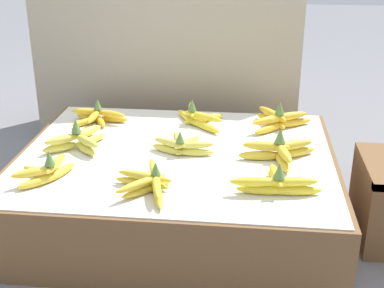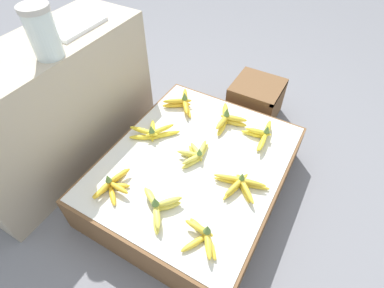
{
  "view_description": "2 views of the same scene",
  "coord_description": "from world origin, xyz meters",
  "px_view_note": "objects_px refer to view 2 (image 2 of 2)",
  "views": [
    {
      "loc": [
        0.23,
        -1.57,
        0.94
      ],
      "look_at": [
        0.05,
        0.02,
        0.26
      ],
      "focal_mm": 50.0,
      "sensor_mm": 36.0,
      "label": 1
    },
    {
      "loc": [
        -0.84,
        -0.46,
        1.38
      ],
      "look_at": [
        0.01,
        0.02,
        0.33
      ],
      "focal_mm": 28.0,
      "sensor_mm": 36.0,
      "label": 2
    }
  ],
  "objects_px": {
    "banana_bunch_middle_left": "(159,206)",
    "wooden_crate": "(256,100)",
    "banana_bunch_back_midright": "(183,102)",
    "banana_bunch_back_left": "(113,185)",
    "banana_bunch_middle_midleft": "(195,154)",
    "banana_bunch_middle_midright": "(227,118)",
    "banana_bunch_front_midright": "(262,134)",
    "banana_bunch_front_left": "(203,237)",
    "foam_tray_white": "(77,26)",
    "banana_bunch_back_midleft": "(153,132)",
    "glass_jar": "(42,32)",
    "banana_bunch_front_midleft": "(240,184)"
  },
  "relations": [
    {
      "from": "banana_bunch_front_left",
      "to": "banana_bunch_front_midleft",
      "type": "xyz_separation_m",
      "value": [
        0.31,
        -0.03,
        -0.0
      ]
    },
    {
      "from": "banana_bunch_middle_left",
      "to": "wooden_crate",
      "type": "bearing_deg",
      "value": -2.81
    },
    {
      "from": "banana_bunch_front_left",
      "to": "glass_jar",
      "type": "relative_size",
      "value": 0.87
    },
    {
      "from": "banana_bunch_back_left",
      "to": "glass_jar",
      "type": "xyz_separation_m",
      "value": [
        0.2,
        0.4,
        0.55
      ]
    },
    {
      "from": "banana_bunch_middle_midright",
      "to": "foam_tray_white",
      "type": "relative_size",
      "value": 0.88
    },
    {
      "from": "banana_bunch_front_midleft",
      "to": "glass_jar",
      "type": "bearing_deg",
      "value": 96.12
    },
    {
      "from": "banana_bunch_middle_midleft",
      "to": "foam_tray_white",
      "type": "relative_size",
      "value": 0.75
    },
    {
      "from": "wooden_crate",
      "to": "banana_bunch_back_left",
      "type": "xyz_separation_m",
      "value": [
        -1.06,
        0.3,
        0.13
      ]
    },
    {
      "from": "banana_bunch_front_midright",
      "to": "foam_tray_white",
      "type": "xyz_separation_m",
      "value": [
        -0.2,
        0.97,
        0.45
      ]
    },
    {
      "from": "banana_bunch_middle_left",
      "to": "banana_bunch_back_midleft",
      "type": "distance_m",
      "value": 0.46
    },
    {
      "from": "wooden_crate",
      "to": "foam_tray_white",
      "type": "bearing_deg",
      "value": 128.15
    },
    {
      "from": "banana_bunch_back_midleft",
      "to": "foam_tray_white",
      "type": "relative_size",
      "value": 0.87
    },
    {
      "from": "foam_tray_white",
      "to": "banana_bunch_middle_midright",
      "type": "bearing_deg",
      "value": -73.97
    },
    {
      "from": "banana_bunch_middle_left",
      "to": "banana_bunch_front_left",
      "type": "bearing_deg",
      "value": -96.66
    },
    {
      "from": "banana_bunch_front_left",
      "to": "banana_bunch_front_midleft",
      "type": "height_order",
      "value": "banana_bunch_front_left"
    },
    {
      "from": "banana_bunch_front_left",
      "to": "banana_bunch_middle_midright",
      "type": "height_order",
      "value": "banana_bunch_middle_midright"
    },
    {
      "from": "glass_jar",
      "to": "foam_tray_white",
      "type": "distance_m",
      "value": 0.28
    },
    {
      "from": "banana_bunch_back_left",
      "to": "foam_tray_white",
      "type": "height_order",
      "value": "foam_tray_white"
    },
    {
      "from": "foam_tray_white",
      "to": "glass_jar",
      "type": "bearing_deg",
      "value": -159.44
    },
    {
      "from": "banana_bunch_middle_midright",
      "to": "banana_bunch_back_midright",
      "type": "distance_m",
      "value": 0.29
    },
    {
      "from": "banana_bunch_middle_left",
      "to": "banana_bunch_back_midright",
      "type": "xyz_separation_m",
      "value": [
        0.66,
        0.27,
        -0.0
      ]
    },
    {
      "from": "banana_bunch_front_midright",
      "to": "banana_bunch_middle_midright",
      "type": "height_order",
      "value": "banana_bunch_middle_midright"
    },
    {
      "from": "banana_bunch_back_left",
      "to": "glass_jar",
      "type": "relative_size",
      "value": 1.0
    },
    {
      "from": "wooden_crate",
      "to": "foam_tray_white",
      "type": "xyz_separation_m",
      "value": [
        -0.62,
        0.79,
        0.58
      ]
    },
    {
      "from": "banana_bunch_front_midleft",
      "to": "banana_bunch_back_left",
      "type": "distance_m",
      "value": 0.58
    },
    {
      "from": "banana_bunch_back_midleft",
      "to": "banana_bunch_back_midright",
      "type": "relative_size",
      "value": 1.08
    },
    {
      "from": "banana_bunch_front_midleft",
      "to": "glass_jar",
      "type": "xyz_separation_m",
      "value": [
        -0.1,
        0.9,
        0.55
      ]
    },
    {
      "from": "foam_tray_white",
      "to": "banana_bunch_middle_midleft",
      "type": "bearing_deg",
      "value": -97.53
    },
    {
      "from": "banana_bunch_middle_midleft",
      "to": "banana_bunch_middle_midright",
      "type": "xyz_separation_m",
      "value": [
        0.31,
        -0.03,
        0.01
      ]
    },
    {
      "from": "banana_bunch_back_left",
      "to": "banana_bunch_back_midright",
      "type": "xyz_separation_m",
      "value": [
        0.67,
        0.03,
        0.01
      ]
    },
    {
      "from": "banana_bunch_front_midleft",
      "to": "banana_bunch_front_left",
      "type": "bearing_deg",
      "value": 174.89
    },
    {
      "from": "banana_bunch_back_midright",
      "to": "foam_tray_white",
      "type": "xyz_separation_m",
      "value": [
        -0.22,
        0.46,
        0.44
      ]
    },
    {
      "from": "banana_bunch_front_left",
      "to": "banana_bunch_front_midright",
      "type": "xyz_separation_m",
      "value": [
        0.66,
        -0.0,
        0.0
      ]
    },
    {
      "from": "banana_bunch_front_left",
      "to": "wooden_crate",
      "type": "bearing_deg",
      "value": 9.32
    },
    {
      "from": "banana_bunch_middle_midleft",
      "to": "banana_bunch_middle_left",
      "type": "bearing_deg",
      "value": -178.32
    },
    {
      "from": "banana_bunch_front_midright",
      "to": "wooden_crate",
      "type": "bearing_deg",
      "value": 23.2
    },
    {
      "from": "banana_bunch_middle_midright",
      "to": "banana_bunch_back_midleft",
      "type": "height_order",
      "value": "banana_bunch_middle_midright"
    },
    {
      "from": "banana_bunch_back_midleft",
      "to": "glass_jar",
      "type": "xyz_separation_m",
      "value": [
        -0.18,
        0.36,
        0.55
      ]
    },
    {
      "from": "banana_bunch_middle_midright",
      "to": "banana_bunch_front_left",
      "type": "bearing_deg",
      "value": -162.81
    },
    {
      "from": "banana_bunch_middle_midright",
      "to": "banana_bunch_middle_left",
      "type": "bearing_deg",
      "value": 178.35
    },
    {
      "from": "banana_bunch_middle_midright",
      "to": "banana_bunch_back_midright",
      "type": "xyz_separation_m",
      "value": [
        0.0,
        0.29,
        -0.0
      ]
    },
    {
      "from": "banana_bunch_front_midright",
      "to": "banana_bunch_middle_midleft",
      "type": "bearing_deg",
      "value": 140.43
    },
    {
      "from": "glass_jar",
      "to": "banana_bunch_middle_midright",
      "type": "bearing_deg",
      "value": -54.79
    },
    {
      "from": "banana_bunch_front_left",
      "to": "banana_bunch_front_midleft",
      "type": "distance_m",
      "value": 0.31
    },
    {
      "from": "wooden_crate",
      "to": "banana_bunch_back_midright",
      "type": "xyz_separation_m",
      "value": [
        -0.4,
        0.32,
        0.13
      ]
    },
    {
      "from": "banana_bunch_front_left",
      "to": "banana_bunch_back_left",
      "type": "height_order",
      "value": "banana_bunch_front_left"
    },
    {
      "from": "banana_bunch_back_midright",
      "to": "banana_bunch_back_left",
      "type": "bearing_deg",
      "value": -177.81
    },
    {
      "from": "banana_bunch_back_midright",
      "to": "glass_jar",
      "type": "distance_m",
      "value": 0.81
    },
    {
      "from": "glass_jar",
      "to": "banana_bunch_back_midright",
      "type": "bearing_deg",
      "value": -38.26
    },
    {
      "from": "banana_bunch_front_midleft",
      "to": "banana_bunch_back_left",
      "type": "relative_size",
      "value": 1.19
    }
  ]
}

